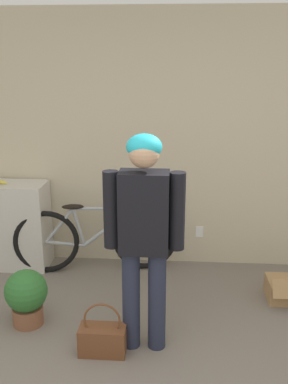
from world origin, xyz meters
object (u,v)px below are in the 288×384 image
at_px(person, 144,225).
at_px(handbag, 103,338).
at_px(potted_plant, 26,295).
at_px(bicycle, 96,239).

height_order(person, handbag, person).
bearing_deg(person, potted_plant, 167.56).
height_order(handbag, potted_plant, potted_plant).
xyz_separation_m(handbag, potted_plant, (-0.68, 0.34, 0.14)).
distance_m(handbag, potted_plant, 0.77).
bearing_deg(potted_plant, person, -12.85).
bearing_deg(handbag, bicycle, 101.83).
relative_size(bicycle, potted_plant, 3.47).
bearing_deg(handbag, person, 20.46).
height_order(person, bicycle, person).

